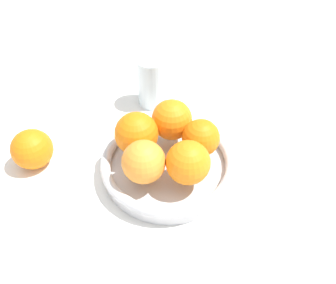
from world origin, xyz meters
TOP-DOWN VIEW (x-y plane):
  - ground_plane at (0.00, 0.00)m, footprint 4.00×4.00m
  - fruit_bowl at (0.00, 0.00)m, footprint 0.25×0.25m
  - orange_pile at (-0.00, -0.00)m, footprint 0.19×0.18m
  - stray_orange at (-0.08, -0.24)m, footprint 0.08×0.08m
  - drinking_glass at (-0.22, 0.02)m, footprint 0.07×0.07m

SIDE VIEW (x-z plane):
  - ground_plane at x=0.00m, z-range 0.00..0.00m
  - fruit_bowl at x=0.00m, z-range 0.00..0.04m
  - stray_orange at x=-0.08m, z-range 0.00..0.08m
  - drinking_glass at x=-0.22m, z-range 0.00..0.11m
  - orange_pile at x=0.00m, z-range 0.04..0.12m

